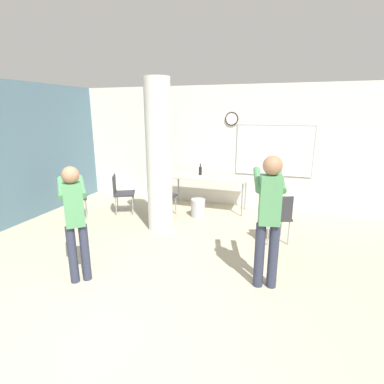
% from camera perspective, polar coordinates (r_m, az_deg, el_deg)
% --- Properties ---
extents(ground_plane, '(24.00, 24.00, 0.00)m').
position_cam_1_polar(ground_plane, '(3.42, -18.53, -26.22)').
color(ground_plane, '#ADA389').
extents(wall_left_accent, '(0.12, 7.00, 2.80)m').
position_cam_1_polar(wall_left_accent, '(6.90, -30.91, 6.19)').
color(wall_left_accent, slate).
rests_on(wall_left_accent, ground_plane).
extents(wall_back, '(8.00, 0.15, 2.80)m').
position_cam_1_polar(wall_back, '(7.29, 4.93, 8.63)').
color(wall_back, silver).
rests_on(wall_back, ground_plane).
extents(support_pillar, '(0.47, 0.47, 2.80)m').
position_cam_1_polar(support_pillar, '(5.58, -6.34, 6.59)').
color(support_pillar, silver).
rests_on(support_pillar, ground_plane).
extents(folding_table, '(1.78, 0.63, 0.78)m').
position_cam_1_polar(folding_table, '(6.84, 3.13, 2.48)').
color(folding_table, beige).
rests_on(folding_table, ground_plane).
extents(bottle_on_table, '(0.07, 0.07, 0.27)m').
position_cam_1_polar(bottle_on_table, '(6.99, 1.60, 4.09)').
color(bottle_on_table, black).
rests_on(bottle_on_table, folding_table).
extents(waste_bin, '(0.30, 0.30, 0.39)m').
position_cam_1_polar(waste_bin, '(6.49, 1.15, -3.04)').
color(waste_bin, '#B2B2B7').
rests_on(waste_bin, ground_plane).
extents(chair_table_left, '(0.47, 0.47, 0.87)m').
position_cam_1_polar(chair_table_left, '(6.41, -5.58, -0.40)').
color(chair_table_left, '#2D2D33').
rests_on(chair_table_left, ground_plane).
extents(chair_mid_room, '(0.57, 0.57, 0.87)m').
position_cam_1_polar(chair_mid_room, '(5.33, 15.97, -4.18)').
color(chair_mid_room, '#2D2D33').
rests_on(chair_mid_room, ground_plane).
extents(chair_near_pillar, '(0.59, 0.59, 0.87)m').
position_cam_1_polar(chair_near_pillar, '(6.81, -13.39, 0.18)').
color(chair_near_pillar, '#2D2D33').
rests_on(chair_near_pillar, ground_plane).
extents(chair_by_left_wall, '(0.62, 0.62, 0.87)m').
position_cam_1_polar(chair_by_left_wall, '(6.81, -21.89, -0.52)').
color(chair_by_left_wall, '#2D2D33').
rests_on(chair_by_left_wall, ground_plane).
extents(person_playing_side, '(0.46, 0.67, 1.72)m').
position_cam_1_polar(person_playing_side, '(3.83, 14.45, -3.75)').
color(person_playing_side, '#2D3347').
rests_on(person_playing_side, ground_plane).
extents(person_playing_front, '(0.60, 0.61, 1.57)m').
position_cam_1_polar(person_playing_front, '(4.15, -21.45, -4.19)').
color(person_playing_front, '#2D3347').
rests_on(person_playing_front, ground_plane).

